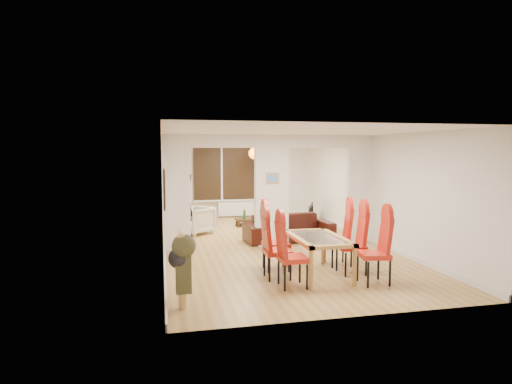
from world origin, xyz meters
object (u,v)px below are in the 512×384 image
object	(u,v)px
sofa	(289,228)
dining_chair_ra	(374,249)
dining_chair_rb	(352,241)
armchair	(195,220)
dining_table	(318,256)
bottle	(244,214)
person	(185,202)
dining_chair_lc	(276,239)
dining_chair_la	(293,253)
bowl	(255,218)
television	(309,214)
dining_chair_rc	(338,236)
dining_chair_lb	(277,247)
coffee_table	(251,222)

from	to	relation	value
sofa	dining_chair_ra	bearing A→B (deg)	-88.72
dining_chair_rb	armchair	xyz separation A→B (m)	(-2.49, 4.38, -0.23)
dining_table	bottle	world-z (taller)	dining_table
armchair	person	distance (m)	0.64
dining_chair_lc	dining_chair_rb	size ratio (longest dim) A/B	0.99
dining_chair_la	sofa	distance (m)	3.64
bottle	bowl	xyz separation A→B (m)	(0.32, 0.04, -0.11)
television	bottle	xyz separation A→B (m)	(-2.05, -0.12, 0.06)
bowl	bottle	bearing A→B (deg)	-173.64
dining_table	dining_chair_rc	size ratio (longest dim) A/B	1.30
dining_chair_lb	dining_chair_ra	world-z (taller)	dining_chair_ra
dining_chair_rc	dining_chair_rb	bearing A→B (deg)	-76.46
dining_chair_ra	coffee_table	size ratio (longest dim) A/B	1.27
dining_table	dining_chair_la	xyz separation A→B (m)	(-0.62, -0.50, 0.21)
dining_chair_lb	bowl	xyz separation A→B (m)	(0.72, 5.24, -0.33)
dining_chair_rb	armchair	bearing A→B (deg)	129.22
dining_table	dining_chair_lb	size ratio (longest dim) A/B	1.34
person	coffee_table	bearing A→B (deg)	102.00
coffee_table	dining_chair_la	bearing A→B (deg)	-94.99
dining_table	armchair	bearing A→B (deg)	112.71
television	bowl	distance (m)	1.73
dining_chair_lc	sofa	bearing A→B (deg)	69.24
dining_chair_ra	sofa	bearing A→B (deg)	106.24
dining_chair_lb	television	size ratio (longest dim) A/B	1.09
dining_chair_lc	coffee_table	size ratio (longest dim) A/B	1.27
dining_chair_lc	television	size ratio (longest dim) A/B	1.14
dining_chair_lb	dining_chair_lc	distance (m)	0.53
dining_chair_ra	armchair	size ratio (longest dim) A/B	1.47
dining_chair_rc	sofa	bearing A→B (deg)	109.14
dining_chair_lc	dining_chair_rb	world-z (taller)	dining_chair_rb
dining_table	dining_chair_la	size ratio (longest dim) A/B	1.34
television	coffee_table	size ratio (longest dim) A/B	1.12
dining_chair_la	dining_chair_rc	world-z (taller)	dining_chair_rc
dining_table	coffee_table	distance (m)	5.26
dining_table	dining_chair_lc	size ratio (longest dim) A/B	1.30
dining_chair_rc	person	xyz separation A→B (m)	(-2.72, 4.19, 0.23)
bottle	dining_chair_lc	bearing A→B (deg)	-93.53
dining_chair_la	dining_chair_rc	xyz separation A→B (m)	(1.27, 1.10, 0.02)
dining_chair_ra	armchair	bearing A→B (deg)	127.41
armchair	bowl	size ratio (longest dim) A/B	3.79
dining_chair_ra	sofa	world-z (taller)	dining_chair_ra
dining_chair_lb	dining_chair_ra	distance (m)	1.64
dining_chair_rc	bowl	size ratio (longest dim) A/B	5.55
dining_table	armchair	xyz separation A→B (m)	(-1.84, 4.40, 0.01)
dining_table	dining_chair_ra	size ratio (longest dim) A/B	1.29
television	dining_table	bearing A→B (deg)	-178.14
television	dining_chair_ra	bearing A→B (deg)	-169.42
sofa	armchair	world-z (taller)	armchair
television	dining_chair_lb	bearing A→B (deg)	174.90
dining_chair_ra	coffee_table	bearing A→B (deg)	108.57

